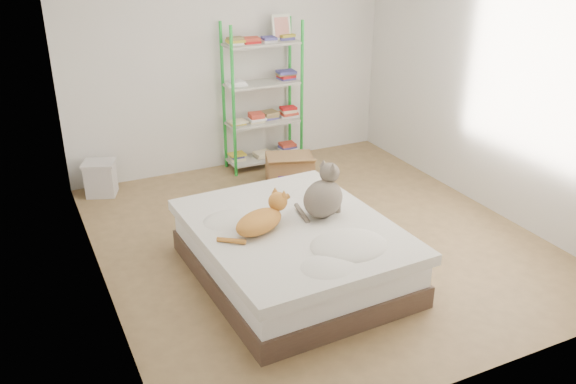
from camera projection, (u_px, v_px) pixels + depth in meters
room at (318, 102)px, 5.13m from camera, size 3.81×4.21×2.61m
bed at (293, 251)px, 4.97m from camera, size 1.55×1.91×0.47m
orange_cat at (259, 219)px, 4.72m from camera, size 0.61×0.49×0.22m
grey_cat at (323, 191)px, 4.93m from camera, size 0.49×0.46×0.45m
shelf_unit at (263, 98)px, 6.99m from camera, size 0.88×0.36×1.74m
cardboard_box at (290, 171)px, 6.69m from camera, size 0.60×0.61×0.41m
white_bin at (101, 178)px, 6.47m from camera, size 0.41×0.38×0.38m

